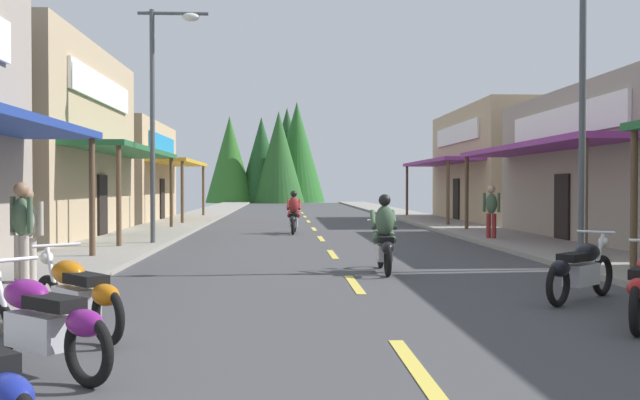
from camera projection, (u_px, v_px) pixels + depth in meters
ground at (313, 230)px, 29.95m from camera, size 9.10×91.62×0.10m
sidewalk_left at (168, 227)px, 29.64m from camera, size 2.71×91.62×0.12m
sidewalk_right at (456, 226)px, 30.25m from camera, size 2.71×91.62×0.12m
centerline_dashes at (311, 225)px, 32.75m from camera, size 0.16×65.46×0.01m
storefront_left_far at (73, 172)px, 35.95m from camera, size 10.52×9.90×4.85m
storefront_right_far at (518, 166)px, 35.79m from camera, size 7.88×11.65×5.48m
streetlamp_left at (162, 95)px, 20.74m from camera, size 1.99×0.30×6.73m
streetlamp_right at (570, 65)px, 15.10m from camera, size 1.99×0.30×6.57m
motorcycle_parked_right_3 at (580, 269)px, 10.94m from camera, size 1.64×1.53×1.04m
motorcycle_parked_left_1 at (40, 321)px, 6.68m from camera, size 1.71×1.45×1.04m
motorcycle_parked_left_2 at (77, 294)px, 8.39m from camera, size 1.49×1.67×1.04m
rider_cruising_lead at (384, 240)px, 14.60m from camera, size 0.60×2.14×1.57m
rider_cruising_trailing at (294, 216)px, 26.59m from camera, size 0.60×2.14×1.57m
pedestrian_by_shop at (21, 227)px, 12.17m from camera, size 0.47×0.43×1.80m
pedestrian_browsing at (27, 230)px, 12.32m from camera, size 0.57×0.29×1.70m
pedestrian_waiting at (491, 209)px, 22.56m from camera, size 0.45×0.43×1.76m
treeline_backdrop at (276, 156)px, 77.90m from camera, size 12.63×10.43×10.85m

